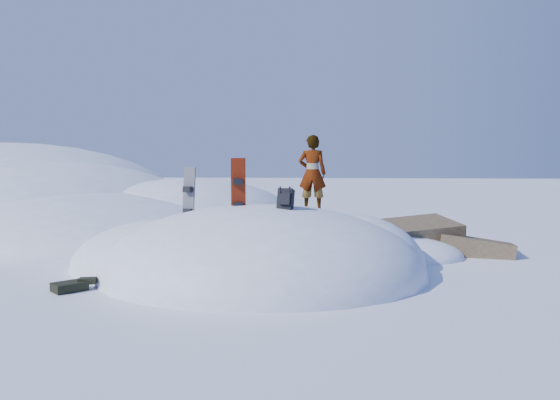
# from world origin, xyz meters

# --- Properties ---
(ground) EXTENTS (120.00, 120.00, 0.00)m
(ground) POSITION_xyz_m (0.00, 0.00, 0.00)
(ground) COLOR white
(ground) RESTS_ON ground
(snow_mound) EXTENTS (8.00, 6.00, 3.00)m
(snow_mound) POSITION_xyz_m (-0.17, 0.24, 0.00)
(snow_mound) COLOR white
(snow_mound) RESTS_ON ground
(snow_ridge) EXTENTS (21.50, 18.50, 6.40)m
(snow_ridge) POSITION_xyz_m (-10.43, 9.85, 0.00)
(snow_ridge) COLOR white
(snow_ridge) RESTS_ON ground
(rock_outcrop) EXTENTS (4.68, 4.41, 1.68)m
(rock_outcrop) POSITION_xyz_m (3.72, 3.01, 0.01)
(rock_outcrop) COLOR brown
(rock_outcrop) RESTS_ON ground
(snowboard_red) EXTENTS (0.31, 0.21, 1.66)m
(snowboard_red) POSITION_xyz_m (-0.48, -0.08, 1.67)
(snowboard_red) COLOR red
(snowboard_red) RESTS_ON snow_mound
(snowboard_dark) EXTENTS (0.35, 0.30, 1.64)m
(snowboard_dark) POSITION_xyz_m (-1.70, 0.45, 1.48)
(snowboard_dark) COLOR black
(snowboard_dark) RESTS_ON snow_mound
(backpack) EXTENTS (0.37, 0.42, 0.51)m
(backpack) POSITION_xyz_m (0.55, -0.44, 1.64)
(backpack) COLOR black
(backpack) RESTS_ON snow_mound
(gear_pile) EXTENTS (0.79, 0.70, 0.21)m
(gear_pile) POSITION_xyz_m (-3.33, -1.78, 0.10)
(gear_pile) COLOR black
(gear_pile) RESTS_ON ground
(person) EXTENTS (0.64, 0.44, 1.70)m
(person) POSITION_xyz_m (1.05, 0.80, 2.14)
(person) COLOR slate
(person) RESTS_ON snow_mound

